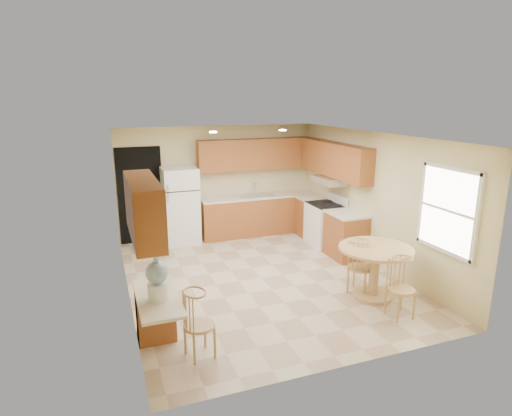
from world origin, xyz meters
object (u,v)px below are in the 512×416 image
object	(u,v)px
refrigerator	(181,206)
chair_table_b	(406,284)
dining_table	(375,265)
water_crock	(157,280)
chair_desk	(201,320)
chair_table_a	(364,262)
stove	(325,224)

from	to	relation	value
refrigerator	chair_table_b	xyz separation A→B (m)	(2.35, -4.46, -0.29)
dining_table	water_crock	distance (m)	3.46
dining_table	chair_desk	size ratio (longest dim) A/B	1.32
water_crock	refrigerator	bearing A→B (deg)	75.93
chair_table_a	chair_desk	xyz separation A→B (m)	(-2.86, -0.85, -0.02)
water_crock	chair_table_b	bearing A→B (deg)	-4.56
dining_table	chair_table_b	bearing A→B (deg)	-90.00
chair_table_b	water_crock	xyz separation A→B (m)	(-3.40, 0.27, 0.48)
water_crock	dining_table	bearing A→B (deg)	7.76
refrigerator	chair_table_b	distance (m)	5.05
refrigerator	chair_table_a	world-z (taller)	refrigerator
chair_desk	refrigerator	bearing A→B (deg)	160.11
stove	chair_table_b	world-z (taller)	stove
refrigerator	stove	bearing A→B (deg)	-22.99
dining_table	water_crock	world-z (taller)	water_crock
chair_desk	chair_table_b	bearing A→B (deg)	76.92
refrigerator	stove	distance (m)	3.14
water_crock	stove	bearing A→B (deg)	37.11
stove	chair_desk	bearing A→B (deg)	-137.42
stove	water_crock	size ratio (longest dim) A/B	1.95
stove	dining_table	distance (m)	2.56
water_crock	chair_desk	bearing A→B (deg)	-26.42
refrigerator	stove	size ratio (longest dim) A/B	1.53
refrigerator	chair_table_a	bearing A→B (deg)	-57.66
refrigerator	dining_table	xyz separation A→B (m)	(2.35, -3.73, -0.28)
chair_table_b	water_crock	bearing A→B (deg)	-5.30
chair_table_a	chair_desk	distance (m)	2.98
stove	water_crock	world-z (taller)	water_crock
stove	chair_desk	distance (m)	4.72
chair_desk	water_crock	size ratio (longest dim) A/B	1.54
stove	chair_table_a	world-z (taller)	stove
chair_table_a	water_crock	distance (m)	3.40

